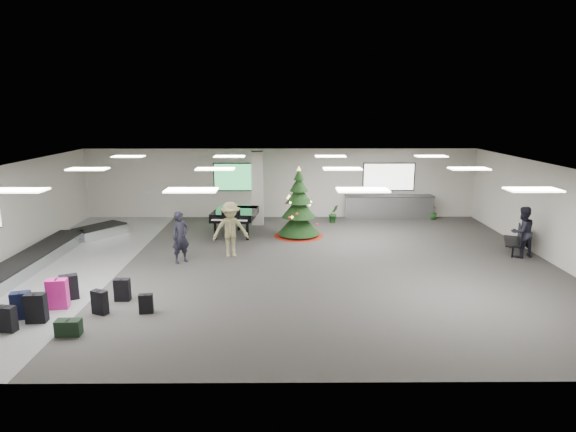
{
  "coord_description": "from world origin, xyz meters",
  "views": [
    {
      "loc": [
        0.17,
        -15.07,
        5.01
      ],
      "look_at": [
        0.29,
        1.0,
        1.39
      ],
      "focal_mm": 30.0,
      "sensor_mm": 36.0,
      "label": 1
    }
  ],
  "objects_px": {
    "christmas_tree": "(299,212)",
    "potted_plant_left": "(334,214)",
    "potted_plant_right": "(433,212)",
    "service_counter": "(389,207)",
    "pink_suitcase": "(58,294)",
    "traveler_bench": "(522,232)",
    "baggage_carousel": "(38,259)",
    "grand_piano": "(235,215)",
    "traveler_b": "(230,229)",
    "bench": "(515,238)",
    "traveler_a": "(181,237)"
  },
  "relations": [
    {
      "from": "christmas_tree",
      "to": "potted_plant_left",
      "type": "bearing_deg",
      "value": 54.65
    },
    {
      "from": "potted_plant_right",
      "to": "potted_plant_left",
      "type": "bearing_deg",
      "value": -172.48
    },
    {
      "from": "service_counter",
      "to": "potted_plant_left",
      "type": "height_order",
      "value": "service_counter"
    },
    {
      "from": "pink_suitcase",
      "to": "traveler_bench",
      "type": "relative_size",
      "value": 0.45
    },
    {
      "from": "baggage_carousel",
      "to": "potted_plant_left",
      "type": "height_order",
      "value": "potted_plant_left"
    },
    {
      "from": "pink_suitcase",
      "to": "grand_piano",
      "type": "relative_size",
      "value": 0.36
    },
    {
      "from": "service_counter",
      "to": "traveler_b",
      "type": "bearing_deg",
      "value": -139.1
    },
    {
      "from": "traveler_b",
      "to": "potted_plant_right",
      "type": "xyz_separation_m",
      "value": [
        8.66,
        5.59,
        -0.6
      ]
    },
    {
      "from": "traveler_bench",
      "to": "potted_plant_right",
      "type": "xyz_separation_m",
      "value": [
        -1.29,
        5.73,
        -0.53
      ]
    },
    {
      "from": "bench",
      "to": "traveler_bench",
      "type": "height_order",
      "value": "traveler_bench"
    },
    {
      "from": "baggage_carousel",
      "to": "potted_plant_left",
      "type": "relative_size",
      "value": 11.81
    },
    {
      "from": "traveler_a",
      "to": "traveler_bench",
      "type": "xyz_separation_m",
      "value": [
        11.52,
        0.51,
        0.02
      ]
    },
    {
      "from": "potted_plant_right",
      "to": "christmas_tree",
      "type": "bearing_deg",
      "value": -155.11
    },
    {
      "from": "baggage_carousel",
      "to": "bench",
      "type": "distance_m",
      "value": 16.2
    },
    {
      "from": "traveler_a",
      "to": "traveler_b",
      "type": "xyz_separation_m",
      "value": [
        1.57,
        0.66,
        0.09
      ]
    },
    {
      "from": "traveler_b",
      "to": "potted_plant_right",
      "type": "bearing_deg",
      "value": 19.05
    },
    {
      "from": "baggage_carousel",
      "to": "christmas_tree",
      "type": "distance_m",
      "value": 9.35
    },
    {
      "from": "baggage_carousel",
      "to": "traveler_a",
      "type": "height_order",
      "value": "traveler_a"
    },
    {
      "from": "service_counter",
      "to": "potted_plant_right",
      "type": "distance_m",
      "value": 2.01
    },
    {
      "from": "traveler_b",
      "to": "potted_plant_left",
      "type": "distance_m",
      "value": 6.43
    },
    {
      "from": "christmas_tree",
      "to": "traveler_bench",
      "type": "bearing_deg",
      "value": -20.59
    },
    {
      "from": "christmas_tree",
      "to": "traveler_bench",
      "type": "xyz_separation_m",
      "value": [
        7.54,
        -2.83,
        -0.08
      ]
    },
    {
      "from": "service_counter",
      "to": "pink_suitcase",
      "type": "relative_size",
      "value": 5.08
    },
    {
      "from": "bench",
      "to": "baggage_carousel",
      "type": "bearing_deg",
      "value": -153.47
    },
    {
      "from": "christmas_tree",
      "to": "bench",
      "type": "bearing_deg",
      "value": -17.35
    },
    {
      "from": "traveler_b",
      "to": "potted_plant_right",
      "type": "relative_size",
      "value": 2.68
    },
    {
      "from": "pink_suitcase",
      "to": "christmas_tree",
      "type": "height_order",
      "value": "christmas_tree"
    },
    {
      "from": "baggage_carousel",
      "to": "pink_suitcase",
      "type": "bearing_deg",
      "value": -57.08
    },
    {
      "from": "pink_suitcase",
      "to": "bench",
      "type": "xyz_separation_m",
      "value": [
        13.91,
        4.72,
        0.15
      ]
    },
    {
      "from": "traveler_a",
      "to": "traveler_bench",
      "type": "distance_m",
      "value": 11.53
    },
    {
      "from": "service_counter",
      "to": "traveler_b",
      "type": "relative_size",
      "value": 2.12
    },
    {
      "from": "christmas_tree",
      "to": "traveler_a",
      "type": "relative_size",
      "value": 1.64
    },
    {
      "from": "grand_piano",
      "to": "traveler_a",
      "type": "relative_size",
      "value": 1.3
    },
    {
      "from": "service_counter",
      "to": "potted_plant_right",
      "type": "xyz_separation_m",
      "value": [
        1.99,
        -0.19,
        -0.19
      ]
    },
    {
      "from": "grand_piano",
      "to": "traveler_b",
      "type": "bearing_deg",
      "value": -81.09
    },
    {
      "from": "baggage_carousel",
      "to": "traveler_a",
      "type": "relative_size",
      "value": 5.63
    },
    {
      "from": "potted_plant_right",
      "to": "traveler_bench",
      "type": "bearing_deg",
      "value": -77.33
    },
    {
      "from": "traveler_bench",
      "to": "christmas_tree",
      "type": "bearing_deg",
      "value": -35.7
    },
    {
      "from": "baggage_carousel",
      "to": "traveler_bench",
      "type": "relative_size",
      "value": 5.5
    },
    {
      "from": "grand_piano",
      "to": "potted_plant_right",
      "type": "height_order",
      "value": "grand_piano"
    },
    {
      "from": "christmas_tree",
      "to": "bench",
      "type": "distance_m",
      "value": 7.94
    },
    {
      "from": "pink_suitcase",
      "to": "traveler_b",
      "type": "xyz_separation_m",
      "value": [
        3.93,
        4.4,
        0.57
      ]
    },
    {
      "from": "bench",
      "to": "potted_plant_right",
      "type": "relative_size",
      "value": 2.22
    },
    {
      "from": "baggage_carousel",
      "to": "pink_suitcase",
      "type": "xyz_separation_m",
      "value": [
        2.23,
        -3.45,
        0.18
      ]
    },
    {
      "from": "grand_piano",
      "to": "potted_plant_left",
      "type": "height_order",
      "value": "grand_piano"
    },
    {
      "from": "traveler_bench",
      "to": "grand_piano",
      "type": "bearing_deg",
      "value": -31.47
    },
    {
      "from": "service_counter",
      "to": "grand_piano",
      "type": "height_order",
      "value": "grand_piano"
    },
    {
      "from": "potted_plant_left",
      "to": "potted_plant_right",
      "type": "distance_m",
      "value": 4.67
    },
    {
      "from": "service_counter",
      "to": "bench",
      "type": "bearing_deg",
      "value": -58.81
    },
    {
      "from": "traveler_bench",
      "to": "potted_plant_right",
      "type": "height_order",
      "value": "traveler_bench"
    }
  ]
}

